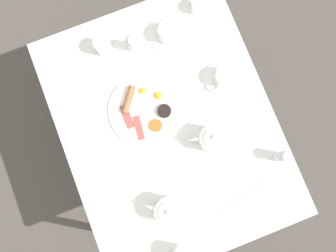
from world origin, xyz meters
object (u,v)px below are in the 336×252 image
object	(u,v)px
breakfast_plate	(145,109)
teapot_far	(211,139)
creamer_jug	(199,5)
fork_by_plate	(78,87)
teacup_with_saucer_left	(168,33)
knife_by_plate	(246,196)
teacup_with_saucer_right	(224,77)
teapot_near	(168,211)
water_glass_tall	(103,46)
pepper_grinder	(131,43)
salt_grinder	(282,156)

from	to	relation	value
breakfast_plate	teapot_far	xyz separation A→B (m)	(0.20, -0.21, 0.04)
creamer_jug	fork_by_plate	size ratio (longest dim) A/B	0.51
teapot_far	creamer_jug	distance (m)	0.56
teacup_with_saucer_left	knife_by_plate	bearing A→B (deg)	-86.20
teacup_with_saucer_right	teapot_near	bearing A→B (deg)	-134.94
teapot_near	creamer_jug	bearing A→B (deg)	94.80
teacup_with_saucer_left	water_glass_tall	size ratio (longest dim) A/B	1.93
creamer_jug	fork_by_plate	xyz separation A→B (m)	(-0.58, -0.13, -0.03)
pepper_grinder	fork_by_plate	world-z (taller)	pepper_grinder
breakfast_plate	teacup_with_saucer_right	size ratio (longest dim) A/B	1.86
breakfast_plate	pepper_grinder	bearing A→B (deg)	80.45
water_glass_tall	salt_grinder	bearing A→B (deg)	-53.86
teapot_near	creamer_jug	distance (m)	0.84
teacup_with_saucer_right	pepper_grinder	bearing A→B (deg)	138.68
breakfast_plate	water_glass_tall	xyz separation A→B (m)	(-0.07, 0.30, 0.03)
fork_by_plate	knife_by_plate	xyz separation A→B (m)	(0.47, -0.65, 0.00)
salt_grinder	teacup_with_saucer_right	bearing A→B (deg)	102.11
salt_grinder	fork_by_plate	bearing A→B (deg)	139.13
teapot_near	teacup_with_saucer_left	size ratio (longest dim) A/B	1.01
knife_by_plate	teacup_with_saucer_right	bearing A→B (deg)	78.28
teapot_near	salt_grinder	size ratio (longest dim) A/B	1.65
teapot_far	water_glass_tall	world-z (taller)	teapot_far
teapot_far	water_glass_tall	size ratio (longest dim) A/B	2.20
teapot_near	teapot_far	distance (m)	0.32
teacup_with_saucer_right	teacup_with_saucer_left	bearing A→B (deg)	119.70
teapot_far	knife_by_plate	bearing A→B (deg)	-61.12
teapot_far	teapot_near	bearing A→B (deg)	-125.10
water_glass_tall	salt_grinder	xyz separation A→B (m)	(0.49, -0.67, 0.01)
knife_by_plate	teapot_near	bearing A→B (deg)	168.12
teacup_with_saucer_left	knife_by_plate	xyz separation A→B (m)	(0.05, -0.72, -0.03)
knife_by_plate	creamer_jug	bearing A→B (deg)	81.69
pepper_grinder	water_glass_tall	bearing A→B (deg)	162.62
breakfast_plate	teacup_with_saucer_left	distance (m)	0.32
teapot_near	teapot_far	bearing A→B (deg)	71.68
water_glass_tall	teacup_with_saucer_right	bearing A→B (deg)	-35.97
teacup_with_saucer_left	pepper_grinder	size ratio (longest dim) A/B	1.63
water_glass_tall	breakfast_plate	bearing A→B (deg)	-77.47
teacup_with_saucer_right	creamer_jug	world-z (taller)	teacup_with_saucer_right
teacup_with_saucer_right	knife_by_plate	bearing A→B (deg)	-101.72
teacup_with_saucer_left	pepper_grinder	xyz separation A→B (m)	(-0.15, 0.01, 0.02)
breakfast_plate	salt_grinder	distance (m)	0.56
breakfast_plate	salt_grinder	xyz separation A→B (m)	(0.42, -0.37, 0.04)
teapot_near	teacup_with_saucer_left	bearing A→B (deg)	103.59
teapot_far	pepper_grinder	bearing A→B (deg)	126.11
pepper_grinder	salt_grinder	world-z (taller)	same
teapot_far	salt_grinder	world-z (taller)	teapot_far
water_glass_tall	teapot_far	bearing A→B (deg)	-62.57
breakfast_plate	teapot_near	xyz separation A→B (m)	(-0.06, -0.40, 0.04)
teacup_with_saucer_right	salt_grinder	bearing A→B (deg)	-77.89
salt_grinder	knife_by_plate	xyz separation A→B (m)	(-0.18, -0.09, -0.05)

